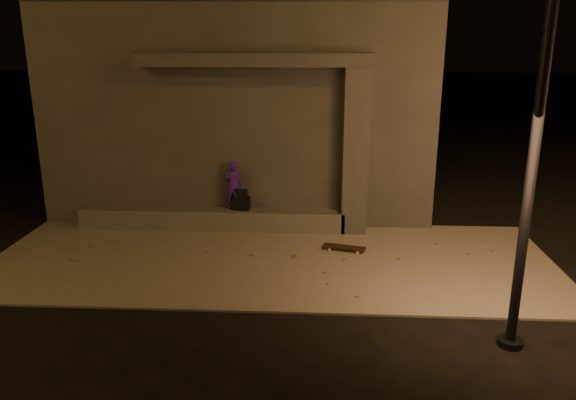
# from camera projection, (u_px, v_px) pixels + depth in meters

# --- Properties ---
(ground) EXTENTS (120.00, 120.00, 0.00)m
(ground) POSITION_uv_depth(u_px,v_px,m) (261.00, 307.00, 9.17)
(ground) COLOR black
(ground) RESTS_ON ground
(sidewalk) EXTENTS (11.00, 4.40, 0.04)m
(sidewalk) POSITION_uv_depth(u_px,v_px,m) (271.00, 259.00, 11.08)
(sidewalk) COLOR slate
(sidewalk) RESTS_ON ground
(building) EXTENTS (9.00, 5.10, 5.22)m
(building) POSITION_uv_depth(u_px,v_px,m) (247.00, 101.00, 14.70)
(building) COLOR #3B3936
(building) RESTS_ON ground
(ledge) EXTENTS (6.00, 0.55, 0.45)m
(ledge) POSITION_uv_depth(u_px,v_px,m) (212.00, 218.00, 12.77)
(ledge) COLOR #52504A
(ledge) RESTS_ON sidewalk
(column) EXTENTS (0.55, 0.55, 3.60)m
(column) POSITION_uv_depth(u_px,v_px,m) (355.00, 152.00, 12.15)
(column) COLOR #3B3936
(column) RESTS_ON sidewalk
(canopy) EXTENTS (5.00, 0.70, 0.28)m
(canopy) POSITION_uv_depth(u_px,v_px,m) (253.00, 60.00, 11.76)
(canopy) COLOR #3B3936
(canopy) RESTS_ON column
(skateboarder) EXTENTS (0.42, 0.28, 1.12)m
(skateboarder) POSITION_uv_depth(u_px,v_px,m) (233.00, 185.00, 12.52)
(skateboarder) COLOR #3C1690
(skateboarder) RESTS_ON ledge
(backpack) EXTENTS (0.38, 0.27, 0.51)m
(backpack) POSITION_uv_depth(u_px,v_px,m) (241.00, 202.00, 12.62)
(backpack) COLOR black
(backpack) RESTS_ON ledge
(skateboard) EXTENTS (0.90, 0.43, 0.10)m
(skateboard) POSITION_uv_depth(u_px,v_px,m) (344.00, 247.00, 11.44)
(skateboard) COLOR black
(skateboard) RESTS_ON sidewalk
(street_lamp_0) EXTENTS (0.36, 0.36, 7.52)m
(street_lamp_0) POSITION_uv_depth(u_px,v_px,m) (549.00, 37.00, 6.85)
(street_lamp_0) COLOR black
(street_lamp_0) RESTS_ON ground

